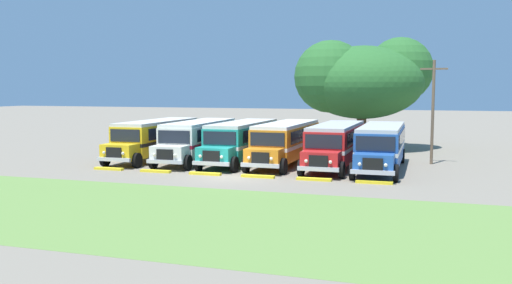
% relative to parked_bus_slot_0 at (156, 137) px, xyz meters
% --- Properties ---
extents(ground_plane, '(220.00, 220.00, 0.00)m').
position_rel_parked_bus_slot_0_xyz_m(ground_plane, '(8.28, -6.60, -1.58)').
color(ground_plane, slate).
extents(foreground_grass_strip, '(80.00, 11.86, 0.01)m').
position_rel_parked_bus_slot_0_xyz_m(foreground_grass_strip, '(8.28, -16.22, -1.58)').
color(foreground_grass_strip, olive).
rests_on(foreground_grass_strip, ground_plane).
extents(parked_bus_slot_0, '(2.72, 10.84, 2.82)m').
position_rel_parked_bus_slot_0_xyz_m(parked_bus_slot_0, '(0.00, 0.00, 0.00)').
color(parked_bus_slot_0, yellow).
rests_on(parked_bus_slot_0, ground_plane).
extents(parked_bus_slot_1, '(3.05, 10.89, 2.82)m').
position_rel_parked_bus_slot_0_xyz_m(parked_bus_slot_1, '(3.43, 0.01, 0.00)').
color(parked_bus_slot_1, silver).
rests_on(parked_bus_slot_1, ground_plane).
extents(parked_bus_slot_2, '(2.72, 10.84, 2.82)m').
position_rel_parked_bus_slot_0_xyz_m(parked_bus_slot_2, '(6.72, 0.15, 0.00)').
color(parked_bus_slot_2, teal).
rests_on(parked_bus_slot_2, ground_plane).
extents(parked_bus_slot_3, '(2.78, 10.85, 2.82)m').
position_rel_parked_bus_slot_0_xyz_m(parked_bus_slot_3, '(9.91, 0.28, 0.00)').
color(parked_bus_slot_3, orange).
rests_on(parked_bus_slot_3, ground_plane).
extents(parked_bus_slot_4, '(2.71, 10.84, 2.82)m').
position_rel_parked_bus_slot_0_xyz_m(parked_bus_slot_4, '(13.46, -0.15, 0.00)').
color(parked_bus_slot_4, red).
rests_on(parked_bus_slot_4, ground_plane).
extents(parked_bus_slot_5, '(2.78, 10.85, 2.82)m').
position_rel_parked_bus_slot_0_xyz_m(parked_bus_slot_5, '(16.45, -0.46, 0.00)').
color(parked_bus_slot_5, '#23519E').
rests_on(parked_bus_slot_5, ground_plane).
extents(curb_wheelstop_0, '(2.00, 0.36, 0.15)m').
position_rel_parked_bus_slot_0_xyz_m(curb_wheelstop_0, '(-0.06, -6.22, -1.51)').
color(curb_wheelstop_0, yellow).
rests_on(curb_wheelstop_0, ground_plane).
extents(curb_wheelstop_1, '(2.00, 0.36, 0.15)m').
position_rel_parked_bus_slot_0_xyz_m(curb_wheelstop_1, '(3.28, -6.22, -1.51)').
color(curb_wheelstop_1, yellow).
rests_on(curb_wheelstop_1, ground_plane).
extents(curb_wheelstop_2, '(2.00, 0.36, 0.15)m').
position_rel_parked_bus_slot_0_xyz_m(curb_wheelstop_2, '(6.61, -6.22, -1.51)').
color(curb_wheelstop_2, yellow).
rests_on(curb_wheelstop_2, ground_plane).
extents(curb_wheelstop_3, '(2.00, 0.36, 0.15)m').
position_rel_parked_bus_slot_0_xyz_m(curb_wheelstop_3, '(9.95, -6.22, -1.51)').
color(curb_wheelstop_3, yellow).
rests_on(curb_wheelstop_3, ground_plane).
extents(curb_wheelstop_4, '(2.00, 0.36, 0.15)m').
position_rel_parked_bus_slot_0_xyz_m(curb_wheelstop_4, '(13.28, -6.22, -1.51)').
color(curb_wheelstop_4, yellow).
rests_on(curb_wheelstop_4, ground_plane).
extents(curb_wheelstop_5, '(2.00, 0.36, 0.15)m').
position_rel_parked_bus_slot_0_xyz_m(curb_wheelstop_5, '(16.62, -6.22, -1.51)').
color(curb_wheelstop_5, yellow).
rests_on(curb_wheelstop_5, ground_plane).
extents(broad_shade_tree, '(11.44, 10.62, 9.55)m').
position_rel_parked_bus_slot_0_xyz_m(broad_shade_tree, '(13.67, 11.70, 4.39)').
color(broad_shade_tree, brown).
rests_on(broad_shade_tree, ground_plane).
extents(utility_pole, '(1.80, 0.20, 7.11)m').
position_rel_parked_bus_slot_0_xyz_m(utility_pole, '(19.54, 3.00, 2.22)').
color(utility_pole, brown).
rests_on(utility_pole, ground_plane).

